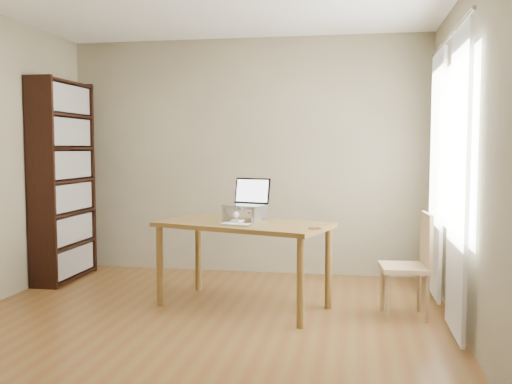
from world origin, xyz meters
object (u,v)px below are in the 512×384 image
(bookshelf, at_px, (63,181))
(laptop, at_px, (246,199))
(cat, at_px, (248,213))
(chair, at_px, (413,262))
(desk, at_px, (243,233))
(keyboard, at_px, (236,225))

(bookshelf, height_order, laptop, bookshelf)
(cat, height_order, chair, cat)
(cat, bearing_deg, chair, 12.41)
(desk, relative_size, laptop, 4.04)
(laptop, bearing_deg, chair, 10.07)
(bookshelf, distance_m, keyboard, 2.28)
(desk, xyz_separation_m, keyboard, (-0.02, -0.22, 0.10))
(desk, height_order, cat, cat)
(bookshelf, relative_size, desk, 1.29)
(chair, bearing_deg, cat, 168.36)
(laptop, distance_m, chair, 1.52)
(keyboard, distance_m, chair, 1.49)
(bookshelf, relative_size, chair, 2.42)
(keyboard, bearing_deg, chair, 17.87)
(bookshelf, bearing_deg, laptop, -15.69)
(laptop, relative_size, cat, 0.81)
(bookshelf, relative_size, cat, 4.25)
(bookshelf, height_order, chair, bookshelf)
(laptop, xyz_separation_m, keyboard, (-0.02, -0.36, -0.18))
(bookshelf, distance_m, desk, 2.23)
(laptop, bearing_deg, bookshelf, -177.79)
(bookshelf, xyz_separation_m, desk, (2.07, -0.72, -0.39))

